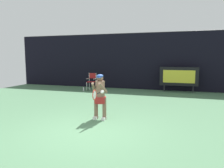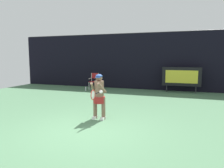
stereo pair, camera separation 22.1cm
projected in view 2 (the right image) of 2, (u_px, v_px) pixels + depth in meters
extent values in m
cube|color=#48704F|center=(85.00, 132.00, 5.95)|extent=(18.00, 22.00, 0.02)
cube|color=black|center=(143.00, 62.00, 13.70)|extent=(18.00, 0.12, 3.60)
cylinder|color=#38383D|center=(144.00, 33.00, 13.47)|extent=(18.00, 0.05, 0.05)
cube|color=black|center=(181.00, 77.00, 12.44)|extent=(2.20, 0.20, 1.10)
cube|color=gold|center=(181.00, 77.00, 12.34)|extent=(1.80, 0.01, 0.75)
cylinder|color=#2D2D33|center=(167.00, 89.00, 12.80)|extent=(0.05, 0.05, 0.40)
cylinder|color=#2D2D33|center=(196.00, 90.00, 12.27)|extent=(0.05, 0.05, 0.40)
cylinder|color=white|center=(89.00, 86.00, 13.35)|extent=(0.04, 0.04, 0.52)
cylinder|color=white|center=(96.00, 87.00, 13.20)|extent=(0.04, 0.04, 0.52)
cylinder|color=white|center=(92.00, 86.00, 13.73)|extent=(0.04, 0.04, 0.52)
cylinder|color=white|center=(99.00, 86.00, 13.57)|extent=(0.04, 0.04, 0.52)
cube|color=maroon|center=(94.00, 82.00, 13.43)|extent=(0.52, 0.44, 0.03)
cylinder|color=white|center=(92.00, 77.00, 13.66)|extent=(0.04, 0.04, 0.56)
cylinder|color=white|center=(98.00, 77.00, 13.51)|extent=(0.04, 0.04, 0.56)
cube|color=maroon|center=(95.00, 76.00, 13.57)|extent=(0.48, 0.02, 0.34)
cylinder|color=white|center=(90.00, 78.00, 13.48)|extent=(0.04, 0.44, 0.04)
cylinder|color=white|center=(97.00, 79.00, 13.33)|extent=(0.04, 0.44, 0.04)
cylinder|color=silver|center=(86.00, 89.00, 13.21)|extent=(0.07, 0.07, 0.24)
cylinder|color=black|center=(86.00, 87.00, 13.20)|extent=(0.03, 0.03, 0.03)
cube|color=white|center=(95.00, 117.00, 7.17)|extent=(0.11, 0.26, 0.09)
cube|color=white|center=(103.00, 118.00, 7.07)|extent=(0.11, 0.26, 0.09)
cylinder|color=brown|center=(95.00, 108.00, 7.18)|extent=(0.13, 0.13, 0.74)
cylinder|color=brown|center=(103.00, 109.00, 7.08)|extent=(0.13, 0.13, 0.74)
cylinder|color=maroon|center=(99.00, 100.00, 7.09)|extent=(0.39, 0.39, 0.22)
cylinder|color=brown|center=(99.00, 89.00, 7.05)|extent=(0.31, 0.31, 0.56)
sphere|color=brown|center=(99.00, 78.00, 7.00)|extent=(0.22, 0.22, 0.22)
ellipsoid|color=#284C93|center=(99.00, 76.00, 6.99)|extent=(0.22, 0.22, 0.12)
cube|color=#284C93|center=(98.00, 77.00, 6.90)|extent=(0.17, 0.12, 0.02)
cylinder|color=brown|center=(93.00, 87.00, 6.94)|extent=(0.19, 0.46, 0.40)
cylinder|color=brown|center=(102.00, 88.00, 6.83)|extent=(0.19, 0.46, 0.40)
cylinder|color=white|center=(101.00, 92.00, 6.72)|extent=(0.13, 0.13, 0.12)
cylinder|color=black|center=(97.00, 93.00, 6.71)|extent=(0.03, 0.28, 0.03)
torus|color=red|center=(93.00, 95.00, 6.43)|extent=(0.02, 0.31, 0.31)
ellipsoid|color=silver|center=(93.00, 95.00, 6.43)|extent=(0.01, 0.26, 0.26)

